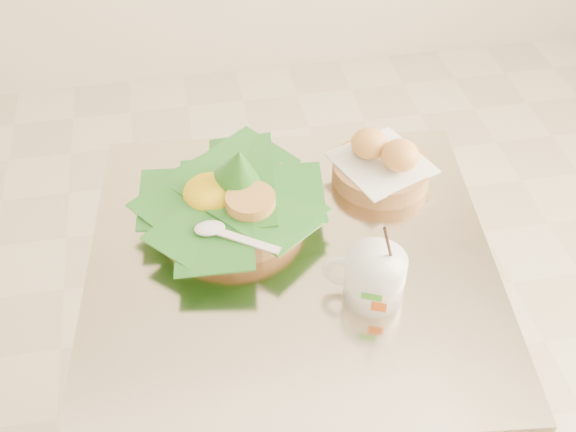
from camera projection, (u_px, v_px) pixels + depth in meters
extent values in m
cylinder|color=gray|center=(291.00, 383.00, 1.51)|extent=(0.07, 0.07, 0.69)
cube|color=beige|center=(291.00, 264.00, 1.26)|extent=(0.78, 0.78, 0.03)
cylinder|color=#A47446|center=(232.00, 206.00, 1.32)|extent=(0.27, 0.27, 0.04)
cone|color=#19591B|center=(237.00, 169.00, 1.27)|extent=(0.13, 0.15, 0.14)
ellipsoid|color=yellow|center=(210.00, 193.00, 1.30)|extent=(0.10, 0.10, 0.06)
cylinder|color=#CC9347|center=(251.00, 201.00, 1.27)|extent=(0.09, 0.09, 0.02)
cylinder|color=#A47446|center=(381.00, 171.00, 1.39)|extent=(0.19, 0.19, 0.04)
cube|color=white|center=(382.00, 163.00, 1.38)|extent=(0.21, 0.21, 0.01)
ellipsoid|color=#C2722C|center=(369.00, 144.00, 1.37)|extent=(0.07, 0.07, 0.06)
ellipsoid|color=#C2722C|center=(400.00, 155.00, 1.35)|extent=(0.07, 0.07, 0.06)
cylinder|color=white|center=(375.00, 277.00, 1.16)|extent=(0.10, 0.10, 0.09)
torus|color=white|center=(341.00, 271.00, 1.17)|extent=(0.06, 0.04, 0.06)
cylinder|color=#4C2615|center=(377.00, 261.00, 1.13)|extent=(0.09, 0.09, 0.01)
cylinder|color=black|center=(389.00, 248.00, 1.12)|extent=(0.04, 0.04, 0.13)
cube|color=green|center=(372.00, 297.00, 1.12)|extent=(0.03, 0.01, 0.01)
cube|color=orange|center=(379.00, 307.00, 1.13)|extent=(0.02, 0.01, 0.02)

